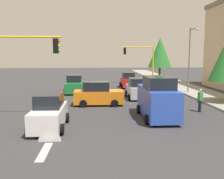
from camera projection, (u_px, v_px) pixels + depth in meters
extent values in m
plane|color=#353538|center=(105.00, 101.00, 23.39)|extent=(120.00, 120.00, 0.00)
cube|color=gray|center=(196.00, 91.00, 28.95)|extent=(80.00, 4.00, 0.15)
cube|color=silver|center=(44.00, 152.00, 11.05)|extent=(2.20, 0.36, 0.01)
cone|color=silver|center=(50.00, 142.00, 12.33)|extent=(0.01, 1.10, 1.10)
cylinder|color=yellow|center=(26.00, 37.00, 16.43)|extent=(0.12, 4.50, 0.12)
cube|color=black|center=(56.00, 46.00, 16.62)|extent=(0.36, 0.32, 0.96)
sphere|color=red|center=(58.00, 41.00, 16.59)|extent=(0.18, 0.18, 0.18)
sphere|color=yellow|center=(59.00, 46.00, 16.63)|extent=(0.18, 0.18, 0.18)
sphere|color=green|center=(59.00, 51.00, 16.67)|extent=(0.18, 0.18, 0.18)
cylinder|color=yellow|center=(153.00, 65.00, 37.32)|extent=(0.18, 0.18, 5.43)
cylinder|color=yellow|center=(138.00, 47.00, 36.84)|extent=(0.12, 4.50, 0.12)
cube|color=black|center=(125.00, 51.00, 36.81)|extent=(0.36, 0.32, 0.96)
sphere|color=red|center=(124.00, 49.00, 36.75)|extent=(0.18, 0.18, 0.18)
sphere|color=yellow|center=(124.00, 51.00, 36.79)|extent=(0.18, 0.18, 0.18)
sphere|color=green|center=(124.00, 53.00, 36.84)|extent=(0.18, 0.18, 0.18)
cylinder|color=slate|center=(189.00, 61.00, 27.42)|extent=(0.14, 0.14, 7.00)
cylinder|color=slate|center=(194.00, 29.00, 26.09)|extent=(1.80, 0.10, 0.10)
ellipsoid|color=silver|center=(197.00, 29.00, 25.22)|extent=(0.56, 0.28, 0.20)
cylinder|color=brown|center=(160.00, 73.00, 41.60)|extent=(0.36, 0.36, 2.37)
cone|color=#28752D|center=(160.00, 53.00, 41.15)|extent=(3.79, 3.79, 4.73)
cube|color=blue|center=(158.00, 102.00, 16.82)|extent=(4.80, 1.90, 1.85)
cube|color=black|center=(159.00, 83.00, 16.41)|extent=(2.50, 1.67, 0.76)
cylinder|color=black|center=(138.00, 109.00, 18.34)|extent=(0.60, 0.20, 0.60)
cylinder|color=black|center=(166.00, 109.00, 18.46)|extent=(0.60, 0.20, 0.60)
cylinder|color=black|center=(146.00, 119.00, 15.40)|extent=(0.60, 0.20, 0.60)
cylinder|color=black|center=(179.00, 119.00, 15.52)|extent=(0.60, 0.20, 0.60)
cube|color=#B2B5BA|center=(137.00, 91.00, 24.55)|extent=(3.86, 1.69, 1.05)
cube|color=black|center=(137.00, 82.00, 24.24)|extent=(2.01, 1.49, 0.76)
cylinder|color=black|center=(126.00, 93.00, 25.73)|extent=(0.60, 0.20, 0.60)
cylinder|color=black|center=(144.00, 93.00, 25.84)|extent=(0.60, 0.20, 0.60)
cylinder|color=black|center=(129.00, 97.00, 23.36)|extent=(0.60, 0.20, 0.60)
cylinder|color=black|center=(149.00, 97.00, 23.47)|extent=(0.60, 0.20, 0.60)
cube|color=white|center=(49.00, 117.00, 14.49)|extent=(4.05, 1.60, 1.05)
cube|color=black|center=(49.00, 100.00, 14.57)|extent=(2.11, 1.41, 0.76)
cylinder|color=black|center=(62.00, 129.00, 13.36)|extent=(0.60, 0.20, 0.60)
cylinder|color=black|center=(28.00, 130.00, 13.25)|extent=(0.60, 0.20, 0.60)
cylinder|color=black|center=(67.00, 118.00, 15.84)|extent=(0.60, 0.20, 0.60)
cylinder|color=black|center=(39.00, 118.00, 15.74)|extent=(0.60, 0.20, 0.60)
cube|color=orange|center=(99.00, 97.00, 21.29)|extent=(1.77, 4.04, 1.05)
cube|color=black|center=(96.00, 86.00, 21.15)|extent=(1.55, 2.10, 0.76)
cylinder|color=black|center=(113.00, 99.00, 22.35)|extent=(0.20, 0.60, 0.60)
cylinder|color=black|center=(115.00, 103.00, 20.48)|extent=(0.20, 0.60, 0.60)
cylinder|color=black|center=(84.00, 100.00, 22.20)|extent=(0.20, 0.60, 0.60)
cylinder|color=black|center=(83.00, 104.00, 20.33)|extent=(0.20, 0.60, 0.60)
cube|color=#1E7238|center=(75.00, 87.00, 28.09)|extent=(4.17, 1.76, 1.05)
cube|color=black|center=(75.00, 78.00, 28.17)|extent=(2.17, 1.55, 0.76)
cylinder|color=black|center=(83.00, 92.00, 26.92)|extent=(0.60, 0.20, 0.60)
cylinder|color=black|center=(65.00, 92.00, 26.81)|extent=(0.60, 0.20, 0.60)
cylinder|color=black|center=(84.00, 89.00, 29.48)|extent=(0.60, 0.20, 0.60)
cylinder|color=black|center=(67.00, 89.00, 29.36)|extent=(0.60, 0.20, 0.60)
cube|color=red|center=(128.00, 82.00, 32.66)|extent=(3.65, 1.66, 1.05)
cube|color=black|center=(128.00, 75.00, 32.36)|extent=(1.90, 1.46, 0.76)
cylinder|color=black|center=(120.00, 84.00, 33.78)|extent=(0.60, 0.20, 0.60)
cylinder|color=black|center=(134.00, 84.00, 33.88)|extent=(0.60, 0.20, 0.60)
cylinder|color=black|center=(122.00, 86.00, 31.54)|extent=(0.60, 0.20, 0.60)
cylinder|color=black|center=(136.00, 86.00, 31.64)|extent=(0.60, 0.20, 0.60)
cylinder|color=#262638|center=(200.00, 106.00, 18.65)|extent=(0.16, 0.16, 0.85)
cylinder|color=#262638|center=(199.00, 106.00, 18.85)|extent=(0.16, 0.16, 0.85)
cube|color=green|center=(200.00, 96.00, 18.65)|extent=(0.40, 0.24, 0.60)
sphere|color=tan|center=(201.00, 90.00, 18.59)|extent=(0.22, 0.22, 0.22)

